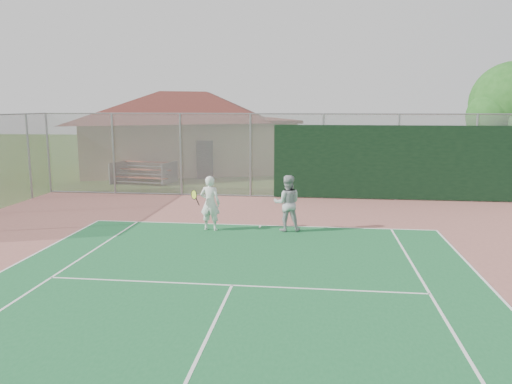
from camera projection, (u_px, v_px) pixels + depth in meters
back_fence at (325, 159)px, 20.52m from camera, size 20.08×0.11×3.53m
clubhouse at (187, 123)px, 29.91m from camera, size 14.75×12.06×5.49m
bleachers at (144, 172)px, 24.94m from camera, size 3.00×2.00×1.04m
player_white_front at (210, 204)px, 15.32m from camera, size 0.90×0.67×1.70m
player_grey_back at (287, 204)px, 15.25m from camera, size 0.91×0.75×1.73m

